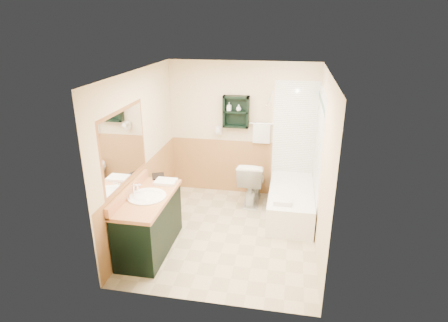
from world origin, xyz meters
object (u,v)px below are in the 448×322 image
(wall_shelf, at_px, (236,112))
(vanity_book, at_px, (152,170))
(vanity, at_px, (149,223))
(bathtub, at_px, (291,203))
(soap_bottle_a, at_px, (229,109))
(hair_dryer, at_px, (219,130))
(toilet, at_px, (252,182))
(soap_bottle_b, at_px, (239,109))

(wall_shelf, distance_m, vanity_book, 1.83)
(wall_shelf, xyz_separation_m, vanity, (-0.89, -2.00, -1.14))
(vanity_book, bearing_deg, bathtub, -4.20)
(wall_shelf, xyz_separation_m, vanity_book, (-1.06, -1.36, -0.62))
(wall_shelf, distance_m, vanity, 2.47)
(wall_shelf, distance_m, soap_bottle_a, 0.13)
(bathtub, bearing_deg, vanity_book, -161.94)
(bathtub, height_order, soap_bottle_a, soap_bottle_a)
(wall_shelf, height_order, bathtub, wall_shelf)
(wall_shelf, relative_size, vanity_book, 2.29)
(hair_dryer, height_order, toilet, hair_dryer)
(hair_dryer, distance_m, toilet, 1.08)
(bathtub, relative_size, vanity_book, 6.25)
(bathtub, bearing_deg, hair_dryer, 151.99)
(hair_dryer, height_order, vanity_book, hair_dryer)
(wall_shelf, xyz_separation_m, soap_bottle_a, (-0.12, -0.01, 0.05))
(vanity_book, height_order, soap_bottle_b, soap_bottle_b)
(soap_bottle_a, bearing_deg, hair_dryer, 170.64)
(soap_bottle_a, bearing_deg, soap_bottle_b, 0.00)
(vanity, distance_m, soap_bottle_b, 2.51)
(toilet, bearing_deg, wall_shelf, -39.33)
(toilet, bearing_deg, hair_dryer, -24.87)
(hair_dryer, xyz_separation_m, soap_bottle_a, (0.18, -0.03, 0.40))
(soap_bottle_a, bearing_deg, toilet, -32.62)
(wall_shelf, distance_m, bathtub, 1.80)
(toilet, xyz_separation_m, soap_bottle_a, (-0.46, 0.29, 1.21))
(vanity, bearing_deg, vanity_book, 104.48)
(vanity_book, relative_size, soap_bottle_b, 2.10)
(vanity_book, bearing_deg, hair_dryer, 38.98)
(wall_shelf, bearing_deg, soap_bottle_a, -177.57)
(toilet, xyz_separation_m, soap_bottle_b, (-0.29, 0.29, 1.22))
(soap_bottle_a, bearing_deg, vanity_book, -124.82)
(hair_dryer, bearing_deg, bathtub, -28.01)
(wall_shelf, xyz_separation_m, toilet, (0.34, -0.30, -1.16))
(soap_bottle_a, relative_size, soap_bottle_b, 1.26)
(hair_dryer, distance_m, vanity_book, 1.60)
(toilet, distance_m, vanity_book, 1.84)
(bathtub, distance_m, vanity_book, 2.30)
(vanity_book, bearing_deg, soap_bottle_a, 32.93)
(hair_dryer, relative_size, soap_bottle_a, 1.67)
(toilet, height_order, vanity_book, vanity_book)
(wall_shelf, relative_size, toilet, 0.70)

